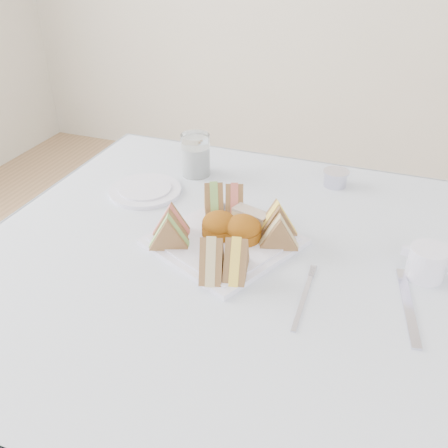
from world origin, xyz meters
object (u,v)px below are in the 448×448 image
(table, at_px, (222,379))
(serving_plate, at_px, (224,242))
(creamer_jug, at_px, (427,263))
(water_glass, at_px, (196,155))

(table, bearing_deg, serving_plate, 103.51)
(table, bearing_deg, creamer_jug, 9.37)
(table, height_order, water_glass, water_glass)
(water_glass, bearing_deg, table, -58.87)
(serving_plate, xyz_separation_m, creamer_jug, (0.40, 0.03, 0.03))
(serving_plate, bearing_deg, creamer_jug, 29.17)
(serving_plate, xyz_separation_m, water_glass, (-0.19, 0.29, 0.05))
(water_glass, relative_size, creamer_jug, 1.54)
(water_glass, height_order, creamer_jug, water_glass)
(table, distance_m, creamer_jug, 0.57)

